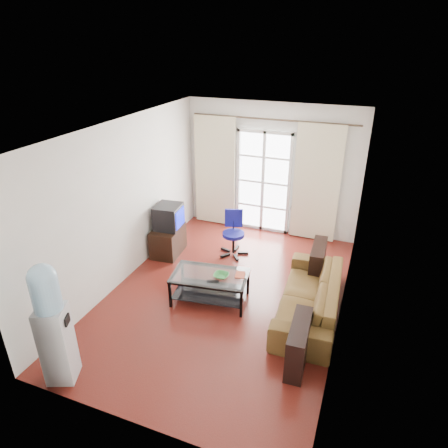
# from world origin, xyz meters

# --- Properties ---
(floor) EXTENTS (5.20, 5.20, 0.00)m
(floor) POSITION_xyz_m (0.00, 0.00, 0.00)
(floor) COLOR maroon
(floor) RESTS_ON ground
(ceiling) EXTENTS (5.20, 5.20, 0.00)m
(ceiling) POSITION_xyz_m (0.00, 0.00, 2.70)
(ceiling) COLOR white
(ceiling) RESTS_ON wall_back
(wall_back) EXTENTS (3.60, 0.02, 2.70)m
(wall_back) POSITION_xyz_m (0.00, 2.60, 1.35)
(wall_back) COLOR white
(wall_back) RESTS_ON floor
(wall_front) EXTENTS (3.60, 0.02, 2.70)m
(wall_front) POSITION_xyz_m (0.00, -2.60, 1.35)
(wall_front) COLOR white
(wall_front) RESTS_ON floor
(wall_left) EXTENTS (0.02, 5.20, 2.70)m
(wall_left) POSITION_xyz_m (-1.80, 0.00, 1.35)
(wall_left) COLOR white
(wall_left) RESTS_ON floor
(wall_right) EXTENTS (0.02, 5.20, 2.70)m
(wall_right) POSITION_xyz_m (1.80, 0.00, 1.35)
(wall_right) COLOR white
(wall_right) RESTS_ON floor
(french_door) EXTENTS (1.16, 0.06, 2.15)m
(french_door) POSITION_xyz_m (-0.15, 2.54, 1.07)
(french_door) COLOR white
(french_door) RESTS_ON wall_back
(curtain_rod) EXTENTS (3.30, 0.04, 0.04)m
(curtain_rod) POSITION_xyz_m (0.00, 2.50, 2.38)
(curtain_rod) COLOR #4C3F2D
(curtain_rod) RESTS_ON wall_back
(curtain_left) EXTENTS (0.90, 0.07, 2.35)m
(curtain_left) POSITION_xyz_m (-1.20, 2.48, 1.20)
(curtain_left) COLOR beige
(curtain_left) RESTS_ON curtain_rod
(curtain_right) EXTENTS (0.90, 0.07, 2.35)m
(curtain_right) POSITION_xyz_m (0.95, 2.48, 1.20)
(curtain_right) COLOR beige
(curtain_right) RESTS_ON curtain_rod
(radiator) EXTENTS (0.64, 0.12, 0.64)m
(radiator) POSITION_xyz_m (0.80, 2.50, 0.33)
(radiator) COLOR #969699
(radiator) RESTS_ON floor
(sofa) EXTENTS (2.20, 1.05, 0.62)m
(sofa) POSITION_xyz_m (1.34, 0.01, 0.31)
(sofa) COLOR olive
(sofa) RESTS_ON floor
(coffee_table) EXTENTS (1.26, 0.84, 0.48)m
(coffee_table) POSITION_xyz_m (-0.18, -0.23, 0.31)
(coffee_table) COLOR silver
(coffee_table) RESTS_ON floor
(bowl) EXTENTS (0.24, 0.24, 0.06)m
(bowl) POSITION_xyz_m (0.01, -0.23, 0.50)
(bowl) COLOR #2D7D34
(bowl) RESTS_ON coffee_table
(book) EXTENTS (0.22, 0.25, 0.02)m
(book) POSITION_xyz_m (0.20, -0.09, 0.49)
(book) COLOR #A02F13
(book) RESTS_ON coffee_table
(remote) EXTENTS (0.18, 0.11, 0.02)m
(remote) POSITION_xyz_m (-0.06, -0.40, 0.49)
(remote) COLOR black
(remote) RESTS_ON coffee_table
(tv_stand) EXTENTS (0.55, 0.77, 0.53)m
(tv_stand) POSITION_xyz_m (-1.53, 0.88, 0.27)
(tv_stand) COLOR black
(tv_stand) RESTS_ON floor
(crt_tv) EXTENTS (0.54, 0.54, 0.46)m
(crt_tv) POSITION_xyz_m (-1.53, 0.92, 0.76)
(crt_tv) COLOR black
(crt_tv) RESTS_ON tv_stand
(task_chair) EXTENTS (0.74, 0.74, 0.86)m
(task_chair) POSITION_xyz_m (-0.35, 1.32, 0.25)
(task_chair) COLOR black
(task_chair) RESTS_ON floor
(water_cooler) EXTENTS (0.43, 0.43, 1.62)m
(water_cooler) POSITION_xyz_m (-1.25, -2.35, 0.85)
(water_cooler) COLOR #BABCC1
(water_cooler) RESTS_ON floor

